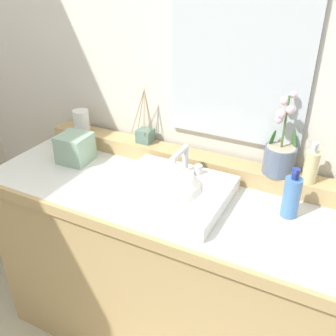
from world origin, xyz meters
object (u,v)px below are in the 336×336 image
(sink_basin, at_px, (169,195))
(tissue_box, at_px, (75,148))
(soap_dispenser, at_px, (311,166))
(lotion_bottle, at_px, (291,196))
(potted_plant, at_px, (280,155))
(tumbler_cup, at_px, (81,121))
(reed_diffuser, at_px, (145,135))
(soap_bar, at_px, (156,164))

(sink_basin, relative_size, tissue_box, 3.18)
(soap_dispenser, relative_size, lotion_bottle, 0.85)
(potted_plant, distance_m, tumbler_cup, 0.91)
(tissue_box, bearing_deg, soap_dispenser, 9.40)
(soap_dispenser, distance_m, tissue_box, 0.96)
(potted_plant, bearing_deg, lotion_bottle, -62.20)
(tumbler_cup, xyz_separation_m, reed_diffuser, (0.33, 0.03, -0.02))
(potted_plant, relative_size, soap_dispenser, 2.00)
(soap_bar, xyz_separation_m, soap_dispenser, (0.56, 0.14, 0.07))
(sink_basin, distance_m, potted_plant, 0.44)
(sink_basin, bearing_deg, soap_dispenser, 29.25)
(potted_plant, bearing_deg, sink_basin, -140.80)
(soap_dispenser, xyz_separation_m, lotion_bottle, (-0.03, -0.14, -0.06))
(sink_basin, height_order, soap_bar, sink_basin)
(soap_bar, height_order, tissue_box, tissue_box)
(soap_bar, bearing_deg, reed_diffuser, 131.38)
(tumbler_cup, relative_size, reed_diffuser, 0.41)
(sink_basin, distance_m, tumbler_cup, 0.64)
(potted_plant, height_order, tumbler_cup, potted_plant)
(soap_bar, distance_m, lotion_bottle, 0.52)
(tissue_box, bearing_deg, tumbler_cup, 117.50)
(potted_plant, bearing_deg, soap_dispenser, -9.10)
(soap_bar, bearing_deg, soap_dispenser, 13.77)
(potted_plant, xyz_separation_m, tissue_box, (-0.83, -0.18, -0.08))
(soap_bar, height_order, tumbler_cup, tumbler_cup)
(soap_dispenser, distance_m, tumbler_cup, 1.03)
(soap_bar, bearing_deg, sink_basin, -44.41)
(soap_dispenser, height_order, tissue_box, soap_dispenser)
(soap_bar, relative_size, potted_plant, 0.22)
(soap_dispenser, bearing_deg, reed_diffuser, 177.82)
(lotion_bottle, height_order, tissue_box, lotion_bottle)
(potted_plant, distance_m, soap_dispenser, 0.12)
(tumbler_cup, bearing_deg, tissue_box, -62.50)
(reed_diffuser, bearing_deg, tumbler_cup, -174.89)
(lotion_bottle, bearing_deg, soap_bar, 179.45)
(soap_bar, distance_m, potted_plant, 0.47)
(soap_dispenser, distance_m, reed_diffuser, 0.70)
(soap_bar, bearing_deg, tissue_box, -177.00)
(sink_basin, bearing_deg, tissue_box, 169.76)
(reed_diffuser, relative_size, lotion_bottle, 1.31)
(potted_plant, xyz_separation_m, soap_dispenser, (0.12, -0.02, -0.01))
(soap_bar, relative_size, tissue_box, 0.54)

